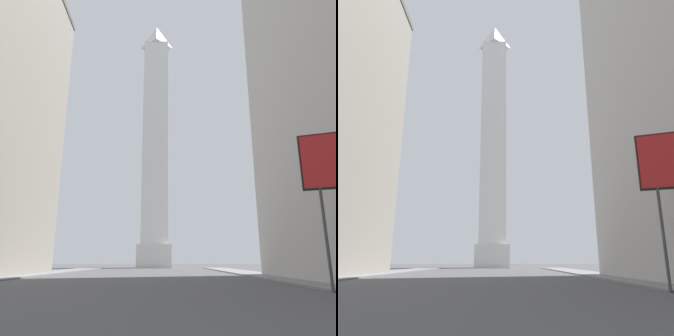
{
  "view_description": "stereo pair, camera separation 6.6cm",
  "coord_description": "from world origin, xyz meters",
  "views": [
    {
      "loc": [
        2.35,
        -0.79,
        1.72
      ],
      "look_at": [
        3.1,
        54.91,
        17.56
      ],
      "focal_mm": 35.0,
      "sensor_mm": 36.0,
      "label": 1
    },
    {
      "loc": [
        2.42,
        -0.79,
        1.72
      ],
      "look_at": [
        3.1,
        54.91,
        17.56
      ],
      "focal_mm": 35.0,
      "sensor_mm": 36.0,
      "label": 2
    }
  ],
  "objects": [
    {
      "name": "sidewalk_right",
      "position": [
        14.46,
        30.99,
        0.07
      ],
      "size": [
        5.0,
        103.29,
        0.15
      ],
      "primitive_type": "cube",
      "color": "slate",
      "rests_on": "ground_plane"
    },
    {
      "name": "obelisk",
      "position": [
        0.0,
        86.07,
        34.78
      ],
      "size": [
        8.68,
        8.68,
        72.38
      ],
      "color": "silver",
      "rests_on": "ground_plane"
    }
  ]
}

